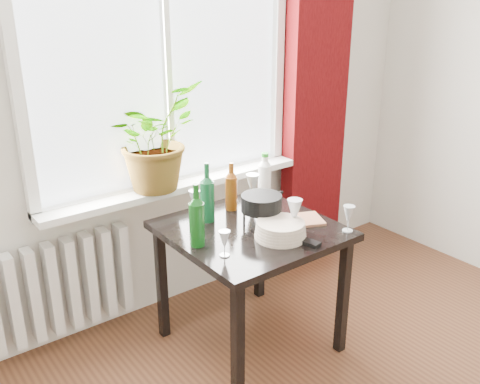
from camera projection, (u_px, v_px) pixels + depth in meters
window at (165, 53)px, 3.01m from camera, size 1.72×0.08×1.62m
windowsill at (177, 185)px, 3.24m from camera, size 1.72×0.20×0.04m
curtain at (317, 88)px, 3.68m from camera, size 0.50×0.12×2.56m
radiator at (62, 286)px, 3.00m from camera, size 0.80×0.10×0.55m
table at (251, 242)px, 2.91m from camera, size 0.85×0.85×0.74m
potted_plant at (153, 137)px, 3.03m from camera, size 0.71×0.69×0.61m
wine_bottle_left at (197, 215)px, 2.62m from camera, size 0.09×0.09×0.33m
wine_bottle_right at (207, 192)px, 2.90m from camera, size 0.09×0.09×0.34m
bottle_amber at (231, 186)px, 3.06m from camera, size 0.08×0.08×0.29m
cleaning_bottle at (265, 174)px, 3.26m from camera, size 0.10×0.10×0.28m
wineglass_front_right at (294, 216)px, 2.79m from camera, size 0.10×0.10×0.19m
wineglass_far_right at (348, 218)px, 2.80m from camera, size 0.08×0.08×0.15m
wineglass_back_center at (252, 189)px, 3.16m from camera, size 0.10×0.10×0.19m
wineglass_back_left at (195, 203)px, 2.98m from camera, size 0.07×0.07×0.16m
wineglass_front_left at (224, 243)px, 2.55m from camera, size 0.06×0.06×0.13m
plate_stack at (280, 230)px, 2.74m from camera, size 0.29×0.29×0.09m
fondue_pot at (261, 210)px, 2.88m from camera, size 0.30×0.28×0.17m
tv_remote at (303, 240)px, 2.70m from camera, size 0.10×0.19×0.02m
cutting_board at (297, 220)px, 2.94m from camera, size 0.32×0.27×0.01m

